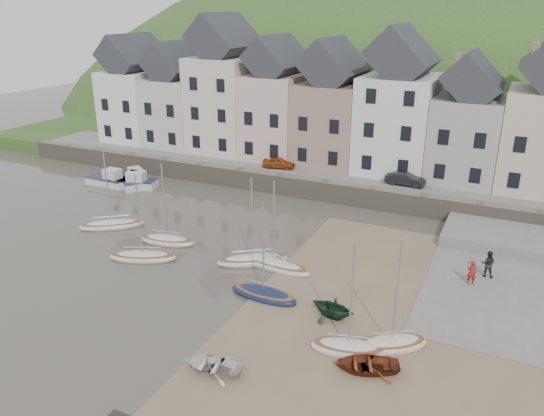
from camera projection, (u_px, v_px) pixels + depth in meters
The scene contains 26 objects.
ground at pixel (231, 283), 33.27m from camera, with size 160.00×160.00×0.00m, color #4A453A.
quay_land at pixel (370, 153), 59.98m from camera, with size 90.00×30.00×1.50m, color #315120.
quay_street at pixel (337, 173), 50.00m from camera, with size 70.00×7.00×0.10m, color slate.
seawall at pixel (324, 190), 47.28m from camera, with size 70.00×1.20×1.80m, color slate.
beach at pixel (406, 324), 28.84m from camera, with size 18.00×26.00×0.06m, color #786049.
slipway at pixel (494, 276), 33.97m from camera, with size 8.00×18.00×0.12m, color slate.
hillside at pixel (378, 216), 92.30m from camera, with size 134.40×84.00×84.00m.
townhouse_terrace at pixel (369, 108), 50.18m from camera, with size 61.05×8.00×13.93m.
sailboat_0 at pixel (112, 225), 41.49m from camera, with size 4.89×4.25×6.32m.
sailboat_1 at pixel (167, 240), 38.72m from camera, with size 4.42×2.24×6.32m.
sailboat_2 at pixel (143, 256), 36.19m from camera, with size 4.90×3.19×6.32m.
sailboat_3 at pixel (253, 260), 35.73m from camera, with size 4.84×4.13×6.32m.
sailboat_4 at pixel (274, 264), 35.11m from camera, with size 5.60×2.16×6.32m.
sailboat_5 at pixel (264, 294), 31.45m from camera, with size 4.48×1.74×6.32m.
sailboat_6 at pixel (348, 347), 26.49m from camera, with size 4.10×2.37×6.32m.
sailboat_7 at pixel (392, 344), 26.80m from camera, with size 3.93×3.42×6.32m.
motorboat_0 at pixel (133, 182), 50.71m from camera, with size 5.00×2.83×1.70m.
motorboat_1 at pixel (109, 179), 51.31m from camera, with size 4.44×1.82×1.70m.
motorboat_2 at pixel (130, 180), 51.30m from camera, with size 4.79×4.12×1.70m.
rowboat_white at pixel (212, 365), 25.01m from camera, with size 2.14×3.00×0.62m, color silver.
rowboat_green at pixel (333, 307), 29.24m from camera, with size 2.17×2.51×1.32m, color #173426.
rowboat_red at pixel (366, 364), 25.09m from camera, with size 2.24×3.14×0.65m, color brown.
person_red at pixel (472, 273), 32.60m from camera, with size 0.58×0.38×1.60m, color maroon.
person_dark at pixel (488, 264), 33.52m from camera, with size 0.86×0.67×1.77m, color black.
car_left at pixel (279, 163), 51.24m from camera, with size 1.28×3.17×1.08m, color #9E3F17.
car_right at pixel (405, 179), 46.28m from camera, with size 1.21×3.47×1.14m, color black.
Camera 1 is at (14.97, -25.41, 16.32)m, focal length 34.69 mm.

